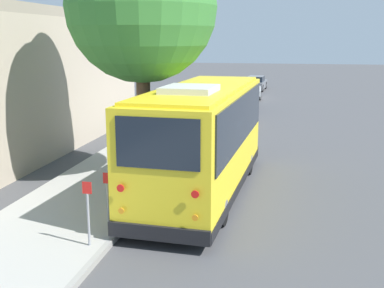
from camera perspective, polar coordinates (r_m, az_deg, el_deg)
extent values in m
plane|color=#474749|center=(15.30, 1.29, -6.08)|extent=(160.00, 160.00, 0.00)
cube|color=#A3A099|center=(16.19, -10.79, -4.97)|extent=(80.00, 3.65, 0.15)
cube|color=gray|center=(15.60, -4.28, -5.45)|extent=(80.00, 0.14, 0.15)
cube|color=yellow|center=(15.01, 1.26, 0.66)|extent=(8.90, 2.96, 3.05)
cube|color=black|center=(15.35, 1.23, -4.41)|extent=(8.95, 3.01, 0.28)
cube|color=black|center=(14.88, 1.27, 3.19)|extent=(8.19, 3.01, 1.47)
cube|color=black|center=(19.16, 4.30, 5.25)|extent=(0.15, 2.15, 1.54)
cube|color=black|center=(10.69, -4.15, 0.06)|extent=(0.14, 1.97, 1.17)
cube|color=black|center=(19.08, 4.34, 7.38)|extent=(0.14, 1.77, 0.22)
cube|color=yellow|center=(14.76, 1.29, 6.61)|extent=(8.35, 2.70, 0.10)
cube|color=silver|center=(13.24, -0.27, 6.46)|extent=(1.69, 1.48, 0.20)
cube|color=black|center=(19.54, 4.22, -0.62)|extent=(0.24, 2.48, 0.36)
cube|color=black|center=(11.32, -4.01, -10.54)|extent=(0.24, 2.48, 0.36)
cylinder|color=red|center=(11.22, -8.48, -5.20)|extent=(0.04, 0.18, 0.18)
cylinder|color=orange|center=(11.40, -8.39, -7.83)|extent=(0.04, 0.14, 0.14)
cylinder|color=red|center=(10.68, 0.36, -5.99)|extent=(0.04, 0.18, 0.18)
cylinder|color=orange|center=(10.86, 0.36, -8.73)|extent=(0.04, 0.14, 0.14)
cube|color=white|center=(19.70, 1.90, 0.03)|extent=(0.06, 0.32, 0.18)
cube|color=white|center=(19.42, 6.64, -0.24)|extent=(0.06, 0.32, 0.18)
cube|color=black|center=(19.13, 0.05, 6.16)|extent=(0.07, 0.10, 0.24)
cylinder|color=black|center=(18.01, -0.20, -1.59)|extent=(0.99, 0.36, 0.98)
cylinder|color=slate|center=(18.01, -0.20, -1.59)|extent=(0.46, 0.34, 0.44)
cylinder|color=black|center=(17.60, 6.59, -2.00)|extent=(0.99, 0.36, 0.98)
cylinder|color=slate|center=(17.60, 6.59, -2.00)|extent=(0.46, 0.34, 0.44)
cylinder|color=black|center=(13.38, -5.73, -6.70)|extent=(0.99, 0.36, 0.98)
cylinder|color=slate|center=(13.38, -5.73, -6.70)|extent=(0.46, 0.34, 0.44)
cylinder|color=black|center=(12.83, 3.40, -7.51)|extent=(0.99, 0.36, 0.98)
cylinder|color=slate|center=(12.83, 3.40, -7.51)|extent=(0.46, 0.34, 0.44)
cube|color=tan|center=(27.53, 5.20, 3.22)|extent=(4.19, 2.01, 0.60)
cube|color=black|center=(27.34, 5.22, 4.30)|extent=(2.04, 1.60, 0.48)
cube|color=tan|center=(27.31, 5.23, 4.80)|extent=(1.96, 1.56, 0.05)
cube|color=black|center=(29.58, 5.27, 3.47)|extent=(0.22, 1.61, 0.20)
cube|color=black|center=(25.54, 5.10, 2.03)|extent=(0.22, 1.61, 0.20)
cylinder|color=black|center=(28.84, 3.74, 3.36)|extent=(0.62, 0.25, 0.61)
cylinder|color=slate|center=(28.84, 3.74, 3.36)|extent=(0.29, 0.24, 0.27)
cylinder|color=black|center=(28.82, 6.75, 3.29)|extent=(0.62, 0.25, 0.61)
cylinder|color=slate|center=(28.82, 6.75, 3.29)|extent=(0.29, 0.24, 0.27)
cylinder|color=black|center=(26.31, 3.49, 2.48)|extent=(0.62, 0.25, 0.61)
cylinder|color=slate|center=(26.31, 3.49, 2.48)|extent=(0.29, 0.24, 0.27)
cylinder|color=black|center=(26.29, 6.79, 2.41)|extent=(0.62, 0.25, 0.61)
cylinder|color=slate|center=(26.29, 6.79, 2.41)|extent=(0.29, 0.24, 0.27)
cube|color=#19234C|center=(32.92, 5.77, 4.74)|extent=(4.36, 1.70, 0.61)
cube|color=black|center=(32.74, 5.76, 5.67)|extent=(2.08, 1.43, 0.48)
cube|color=#19234C|center=(32.71, 5.77, 6.08)|extent=(1.99, 1.40, 0.05)
cube|color=black|center=(35.10, 6.17, 4.88)|extent=(0.11, 1.57, 0.20)
cube|color=black|center=(30.80, 5.29, 3.83)|extent=(0.11, 1.57, 0.20)
cylinder|color=black|center=(34.37, 4.81, 4.83)|extent=(0.62, 0.21, 0.62)
cylinder|color=slate|center=(34.37, 4.81, 4.83)|extent=(0.28, 0.23, 0.28)
cylinder|color=black|center=(34.21, 7.24, 4.74)|extent=(0.62, 0.21, 0.62)
cylinder|color=slate|center=(34.21, 7.24, 4.74)|extent=(0.28, 0.23, 0.28)
cylinder|color=black|center=(31.69, 4.16, 4.19)|extent=(0.62, 0.21, 0.62)
cylinder|color=slate|center=(31.69, 4.16, 4.19)|extent=(0.28, 0.23, 0.28)
cylinder|color=black|center=(31.52, 6.79, 4.09)|extent=(0.62, 0.21, 0.62)
cylinder|color=slate|center=(31.52, 6.79, 4.09)|extent=(0.28, 0.23, 0.28)
cube|color=silver|center=(40.15, 6.92, 6.14)|extent=(4.45, 1.97, 0.63)
cube|color=black|center=(39.98, 6.94, 6.91)|extent=(2.15, 1.60, 0.48)
cube|color=silver|center=(39.95, 6.94, 7.25)|extent=(2.07, 1.56, 0.05)
cube|color=black|center=(42.36, 6.95, 6.17)|extent=(0.18, 1.65, 0.20)
cube|color=black|center=(37.99, 6.86, 5.45)|extent=(0.18, 1.65, 0.20)
cylinder|color=black|center=(41.55, 5.86, 6.16)|extent=(0.66, 0.24, 0.65)
cylinder|color=slate|center=(41.55, 5.86, 6.16)|extent=(0.30, 0.24, 0.29)
cylinder|color=black|center=(41.53, 8.02, 6.10)|extent=(0.66, 0.24, 0.65)
cylinder|color=slate|center=(41.53, 8.02, 6.10)|extent=(0.30, 0.24, 0.29)
cylinder|color=black|center=(38.82, 5.73, 5.72)|extent=(0.66, 0.24, 0.65)
cylinder|color=slate|center=(38.82, 5.73, 5.72)|extent=(0.30, 0.24, 0.29)
cylinder|color=black|center=(38.80, 8.03, 5.65)|extent=(0.66, 0.24, 0.65)
cylinder|color=slate|center=(38.80, 8.03, 5.65)|extent=(0.30, 0.24, 0.29)
cube|color=slate|center=(46.20, 7.59, 6.97)|extent=(4.60, 1.92, 0.66)
cube|color=black|center=(46.03, 7.59, 7.66)|extent=(2.22, 1.54, 0.48)
cube|color=slate|center=(46.01, 7.60, 7.96)|extent=(2.13, 1.50, 0.05)
cube|color=black|center=(48.47, 7.93, 6.94)|extent=(0.18, 1.59, 0.20)
cube|color=black|center=(43.97, 7.20, 6.40)|extent=(0.18, 1.59, 0.20)
cylinder|color=black|center=(47.71, 6.92, 6.97)|extent=(0.69, 0.24, 0.68)
cylinder|color=slate|center=(47.71, 6.92, 6.97)|extent=(0.32, 0.24, 0.31)
cylinder|color=black|center=(47.53, 8.70, 6.89)|extent=(0.69, 0.24, 0.68)
cylinder|color=slate|center=(47.53, 8.70, 6.89)|extent=(0.32, 0.24, 0.31)
cylinder|color=black|center=(44.91, 6.41, 6.64)|extent=(0.69, 0.24, 0.68)
cylinder|color=slate|center=(44.91, 6.41, 6.64)|extent=(0.32, 0.24, 0.31)
cylinder|color=black|center=(44.72, 8.30, 6.56)|extent=(0.69, 0.24, 0.68)
cylinder|color=slate|center=(44.72, 8.30, 6.56)|extent=(0.32, 0.24, 0.31)
cylinder|color=brown|center=(16.41, -5.71, 2.86)|extent=(0.47, 0.47, 3.98)
sphere|color=#387A33|center=(16.21, -6.01, 15.92)|extent=(4.93, 4.93, 4.93)
cylinder|color=gray|center=(11.44, -12.17, -8.76)|extent=(0.06, 0.06, 1.26)
cube|color=red|center=(11.19, -12.35, -5.09)|extent=(0.02, 0.22, 0.28)
cylinder|color=gray|center=(12.55, -9.90, -7.07)|extent=(0.06, 0.06, 1.12)
cube|color=red|center=(12.34, -10.02, -4.00)|extent=(0.02, 0.22, 0.28)
cylinder|color=red|center=(22.61, -0.85, 1.29)|extent=(0.22, 0.22, 0.65)
sphere|color=red|center=(22.54, -0.85, 2.25)|extent=(0.20, 0.20, 0.20)
cube|color=gray|center=(21.10, -15.45, 14.87)|extent=(18.38, 0.30, 0.40)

